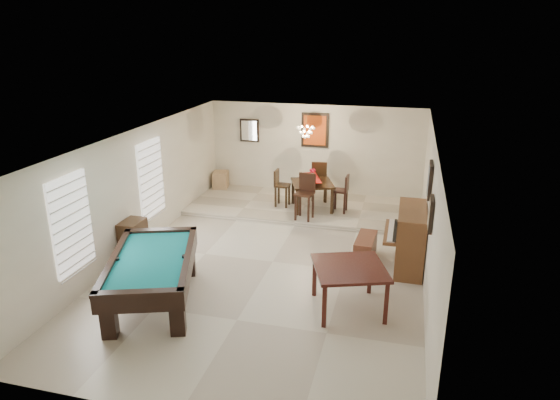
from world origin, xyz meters
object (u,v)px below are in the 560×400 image
at_px(upright_piano, 403,238).
at_px(dining_chair_east, 340,194).
at_px(square_table, 349,288).
at_px(pool_table, 153,280).
at_px(chandelier, 306,128).
at_px(piano_bench, 365,249).
at_px(apothecary_chest, 134,241).
at_px(dining_table, 312,193).
at_px(flower_vase, 313,173).
at_px(corner_bench, 221,180).
at_px(dining_chair_south, 304,197).
at_px(dining_chair_west, 282,188).
at_px(dining_chair_north, 319,180).

bearing_deg(upright_piano, dining_chair_east, 122.63).
height_order(square_table, upright_piano, upright_piano).
distance_m(pool_table, chandelier, 5.78).
height_order(piano_bench, dining_chair_east, dining_chair_east).
bearing_deg(apothecary_chest, dining_table, 50.87).
relative_size(upright_piano, flower_vase, 5.72).
xyz_separation_m(flower_vase, corner_bench, (-2.95, 1.14, -0.73)).
xyz_separation_m(upright_piano, flower_vase, (-2.34, 2.56, 0.47)).
bearing_deg(piano_bench, dining_table, 122.82).
bearing_deg(flower_vase, chandelier, 144.58).
relative_size(piano_bench, flower_vase, 3.63).
height_order(upright_piano, dining_chair_south, dining_chair_south).
xyz_separation_m(piano_bench, dining_table, (-1.61, 2.49, 0.28)).
distance_m(pool_table, flower_vase, 5.45).
distance_m(pool_table, apothecary_chest, 1.84).
relative_size(dining_table, flower_vase, 3.90).
xyz_separation_m(piano_bench, dining_chair_east, (-0.87, 2.45, 0.34)).
distance_m(upright_piano, dining_chair_west, 4.06).
height_order(dining_chair_east, chandelier, chandelier).
xyz_separation_m(upright_piano, chandelier, (-2.57, 2.72, 1.59)).
xyz_separation_m(dining_chair_west, dining_chair_east, (1.53, -0.07, -0.00)).
height_order(dining_table, chandelier, chandelier).
xyz_separation_m(dining_table, flower_vase, (0.00, 0.00, 0.54)).
bearing_deg(chandelier, dining_chair_west, -166.06).
bearing_deg(dining_chair_south, corner_bench, 154.21).
bearing_deg(upright_piano, piano_bench, 174.85).
relative_size(pool_table, flower_vase, 9.78).
xyz_separation_m(square_table, dining_chair_south, (-1.54, 3.69, 0.28)).
xyz_separation_m(flower_vase, dining_chair_south, (-0.04, -0.78, -0.40)).
xyz_separation_m(apothecary_chest, dining_chair_south, (2.97, 2.91, 0.24)).
height_order(upright_piano, flower_vase, upright_piano).
bearing_deg(corner_bench, apothecary_chest, -90.60).
xyz_separation_m(corner_bench, chandelier, (2.73, -0.98, 1.85)).
height_order(dining_chair_north, chandelier, chandelier).
relative_size(upright_piano, apothecary_chest, 1.68).
bearing_deg(apothecary_chest, flower_vase, 50.87).
bearing_deg(apothecary_chest, square_table, -9.81).
height_order(dining_chair_north, dining_chair_east, dining_chair_north).
relative_size(flower_vase, dining_chair_west, 0.27).
bearing_deg(flower_vase, pool_table, -109.68).
xyz_separation_m(dining_chair_north, dining_chair_west, (-0.84, -0.76, -0.06)).
distance_m(upright_piano, chandelier, 4.06).
bearing_deg(piano_bench, apothecary_chest, -165.40).
relative_size(dining_table, corner_bench, 1.94).
xyz_separation_m(dining_chair_south, dining_chair_east, (0.77, 0.74, -0.08)).
relative_size(dining_chair_south, corner_bench, 2.16).
relative_size(piano_bench, chandelier, 1.56).
bearing_deg(piano_bench, pool_table, -142.79).
height_order(pool_table, square_table, pool_table).
bearing_deg(dining_chair_south, piano_bench, -38.54).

